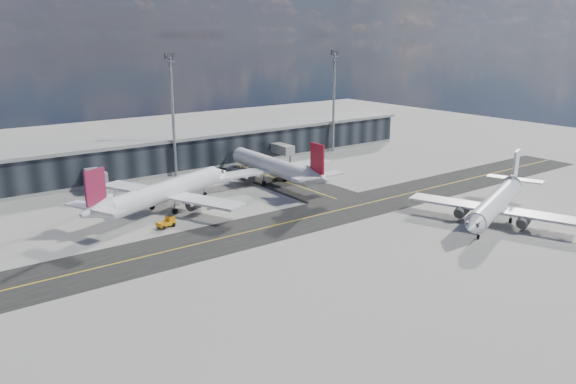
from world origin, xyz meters
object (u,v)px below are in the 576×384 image
(baggage_tug, at_px, (167,222))
(service_van, at_px, (238,168))
(airliner_redtail, at_px, (274,167))
(airliner_af, at_px, (164,192))
(airliner_near, at_px, (496,203))

(baggage_tug, xyz_separation_m, service_van, (32.24, 28.51, -0.23))
(airliner_redtail, height_order, baggage_tug, airliner_redtail)
(airliner_af, relative_size, airliner_redtail, 0.95)
(service_van, bearing_deg, baggage_tug, -172.05)
(airliner_redtail, height_order, service_van, airliner_redtail)
(baggage_tug, bearing_deg, service_van, 119.55)
(airliner_af, bearing_deg, airliner_redtail, 76.66)
(airliner_redtail, bearing_deg, airliner_af, -168.68)
(airliner_redtail, bearing_deg, service_van, 94.41)
(airliner_redtail, relative_size, airliner_near, 1.13)
(airliner_near, bearing_deg, airliner_redtail, -0.89)
(airliner_af, height_order, baggage_tug, airliner_af)
(airliner_near, xyz_separation_m, service_van, (-17.28, 61.16, -2.75))
(airliner_near, bearing_deg, service_van, -4.82)
(airliner_af, distance_m, airliner_redtail, 29.67)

